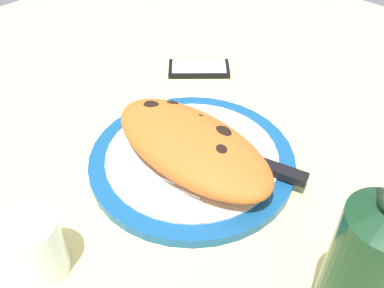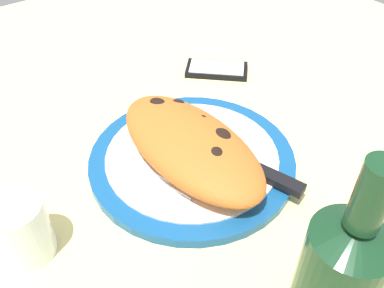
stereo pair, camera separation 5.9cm
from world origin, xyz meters
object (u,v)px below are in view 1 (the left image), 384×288
calzone (191,145)px  smartphone (199,68)px  water_glass (36,250)px  wine_bottle (365,268)px  fork (163,176)px  plate (192,159)px  knife (247,160)px

calzone → smartphone: (-18.03, 20.48, -3.94)cm
smartphone → water_glass: (17.44, -44.56, 2.94)cm
wine_bottle → fork: bearing=-179.9°
calzone → wine_bottle: size_ratio=1.11×
plate → fork: size_ratio=1.91×
plate → smartphone: size_ratio=2.39×
smartphone → wine_bottle: (45.38, -25.80, 9.29)cm
knife → wine_bottle: wine_bottle is taller
fork → smartphone: size_ratio=1.25×
calzone → knife: bearing=38.4°
water_glass → wine_bottle: (27.94, 18.76, 6.36)cm
plate → water_glass: (-0.01, -24.88, 2.65)cm
plate → knife: 8.23cm
calzone → wine_bottle: wine_bottle is taller
plate → calzone: 3.78cm
calzone → smartphone: size_ratio=2.16×
knife → plate: bearing=-148.6°
fork → water_glass: (-0.46, -18.71, 1.53)cm
plate → wine_bottle: (27.92, -6.12, 9.01)cm
plate → calzone: (0.58, -0.79, 3.65)cm
calzone → wine_bottle: 28.37cm
smartphone → water_glass: 47.94cm
smartphone → wine_bottle: size_ratio=0.51×
calzone → fork: 5.94cm
fork → water_glass: size_ratio=1.97×
calzone → plate: bearing=126.4°
plate → calzone: bearing=-53.6°
wine_bottle → water_glass: bearing=-146.1°
smartphone → water_glass: size_ratio=1.57×
smartphone → calzone: bearing=-48.6°
calzone → water_glass: 24.11cm
plate → water_glass: 25.02cm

